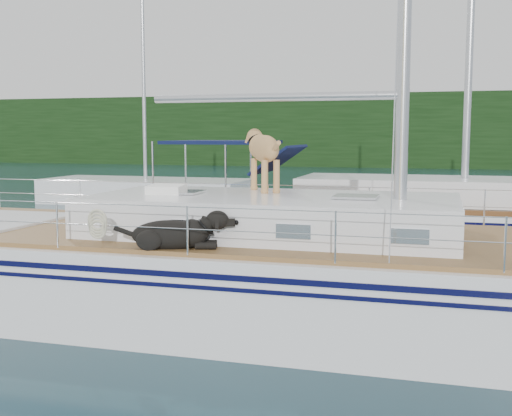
% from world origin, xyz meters
% --- Properties ---
extents(ground, '(120.00, 120.00, 0.00)m').
position_xyz_m(ground, '(0.00, 0.00, 0.00)').
color(ground, black).
rests_on(ground, ground).
extents(tree_line, '(90.00, 3.00, 6.00)m').
position_xyz_m(tree_line, '(0.00, 45.00, 3.00)').
color(tree_line, black).
rests_on(tree_line, ground).
extents(shore_bank, '(92.00, 1.00, 1.20)m').
position_xyz_m(shore_bank, '(0.00, 46.20, 0.60)').
color(shore_bank, '#595147').
rests_on(shore_bank, ground).
extents(main_sailboat, '(12.00, 3.80, 14.01)m').
position_xyz_m(main_sailboat, '(0.09, 0.00, 0.68)').
color(main_sailboat, white).
rests_on(main_sailboat, ground).
extents(neighbor_sailboat, '(11.00, 3.50, 13.30)m').
position_xyz_m(neighbor_sailboat, '(1.34, 5.88, 0.63)').
color(neighbor_sailboat, white).
rests_on(neighbor_sailboat, ground).
extents(bg_boat_west, '(8.00, 3.00, 11.65)m').
position_xyz_m(bg_boat_west, '(-8.00, 14.00, 0.45)').
color(bg_boat_west, white).
rests_on(bg_boat_west, ground).
extents(bg_boat_center, '(7.20, 3.00, 11.65)m').
position_xyz_m(bg_boat_center, '(4.00, 16.00, 0.45)').
color(bg_boat_center, white).
rests_on(bg_boat_center, ground).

